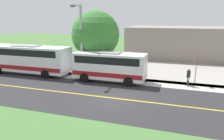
{
  "coord_description": "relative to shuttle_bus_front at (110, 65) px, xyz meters",
  "views": [
    {
      "loc": [
        15.31,
        4.98,
        6.18
      ],
      "look_at": [
        -3.5,
        -1.18,
        1.4
      ],
      "focal_mm": 34.66,
      "sensor_mm": 36.0,
      "label": 1
    }
  ],
  "objects": [
    {
      "name": "transit_bus_rear",
      "position": [
        -0.08,
        -9.84,
        0.15
      ],
      "size": [
        2.78,
        10.16,
        3.23
      ],
      "color": "white",
      "rests_on": "ground"
    },
    {
      "name": "road_surface",
      "position": [
        4.49,
        1.77,
        -1.61
      ],
      "size": [
        8.0,
        100.0,
        0.01
      ],
      "primitive_type": "cube",
      "color": "#28282B",
      "rests_on": "ground"
    },
    {
      "name": "ground_plane",
      "position": [
        4.49,
        1.77,
        -1.62
      ],
      "size": [
        120.0,
        120.0,
        0.0
      ],
      "primitive_type": "plane",
      "color": "#477238"
    },
    {
      "name": "stop_sign",
      "position": [
        -1.61,
        8.13,
        0.35
      ],
      "size": [
        0.76,
        0.07,
        2.88
      ],
      "color": "slate",
      "rests_on": "ground"
    },
    {
      "name": "shuttle_bus_front",
      "position": [
        0.0,
        0.0,
        0.0
      ],
      "size": [
        2.62,
        7.29,
        2.94
      ],
      "color": "white",
      "rests_on": "ground"
    },
    {
      "name": "tree_curbside",
      "position": [
        -2.91,
        -2.64,
        2.73
      ],
      "size": [
        5.36,
        5.36,
        7.03
      ],
      "color": "brown",
      "rests_on": "ground"
    },
    {
      "name": "road_centre_line",
      "position": [
        4.49,
        1.77,
        -1.61
      ],
      "size": [
        0.16,
        100.0,
        0.0
      ],
      "primitive_type": "cube",
      "color": "gold",
      "rests_on": "ground"
    },
    {
      "name": "street_light_pole",
      "position": [
        -0.38,
        -3.23,
        2.54
      ],
      "size": [
        1.97,
        0.24,
        7.51
      ],
      "color": "#9E9EA3",
      "rests_on": "ground"
    },
    {
      "name": "pedestrian_with_bags",
      "position": [
        -0.78,
        7.48,
        -0.73
      ],
      "size": [
        0.72,
        0.34,
        1.65
      ],
      "color": "#262628",
      "rests_on": "ground"
    },
    {
      "name": "sidewalk",
      "position": [
        -0.71,
        1.77,
        -1.61
      ],
      "size": [
        2.4,
        100.0,
        0.01
      ],
      "primitive_type": "cube",
      "color": "#B2ADA3",
      "rests_on": "ground"
    },
    {
      "name": "commercial_building",
      "position": [
        -16.91,
        6.31,
        0.78
      ],
      "size": [
        10.0,
        16.06,
        4.79
      ],
      "primitive_type": "cube",
      "color": "gray",
      "rests_on": "ground"
    },
    {
      "name": "parking_lot_surface",
      "position": [
        -7.91,
        4.77,
        -1.61
      ],
      "size": [
        14.0,
        36.0,
        0.01
      ],
      "primitive_type": "cube",
      "color": "#9E9991",
      "rests_on": "ground"
    }
  ]
}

